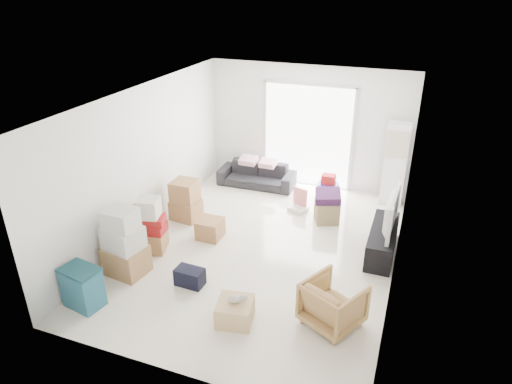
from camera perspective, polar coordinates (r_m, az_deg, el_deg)
The scene contains 21 objects.
room_shell at distance 7.51m, azimuth 0.74°, elevation 1.69°, with size 4.98×6.48×3.18m.
sliding_door at distance 10.22m, azimuth 6.45°, elevation 7.46°, with size 2.10×0.04×2.33m.
ac_tower at distance 9.78m, azimuth 16.99°, elevation 3.33°, with size 0.45×0.30×1.75m, color white.
tv_console at distance 8.20m, azimuth 15.51°, elevation -5.88°, with size 0.43×1.42×0.47m, color black.
television at distance 8.05m, azimuth 15.77°, elevation -3.98°, with size 1.14×0.66×0.15m, color black.
sofa at distance 10.38m, azimuth 0.10°, elevation 2.60°, with size 1.74×0.51×0.68m, color #242529.
pillow_left at distance 10.28m, azimuth -0.97°, elevation 4.70°, with size 0.34×0.26×0.11m, color #CC94AA.
pillow_right at distance 10.12m, azimuth 1.50°, elevation 4.35°, with size 0.31×0.25×0.11m, color #CC94AA.
armchair at distance 6.46m, azimuth 9.63°, elevation -13.34°, with size 0.72×0.67×0.74m, color #AE774D.
storage_bins at distance 7.16m, azimuth -20.88°, elevation -11.05°, with size 0.61×0.48×0.63m.
box_stack_a at distance 7.56m, azimuth -16.14°, elevation -6.40°, with size 0.68×0.59×1.14m.
box_stack_b at distance 8.12m, azimuth -13.08°, elevation -4.38°, with size 0.60×0.60×0.99m.
box_stack_c at distance 9.02m, azimuth -8.82°, elevation -1.07°, with size 0.58×0.50×0.81m.
loose_box at distance 8.42m, azimuth -5.76°, elevation -4.57°, with size 0.43×0.43×0.36m, color #AB7B4D.
duffel_bag at distance 7.28m, azimuth -8.28°, elevation -10.45°, with size 0.44×0.26×0.28m, color black.
ottoman at distance 9.00m, azimuth 8.84°, elevation -2.37°, with size 0.44×0.44×0.44m, color #9F8C5C.
blanket at distance 8.87m, azimuth 8.96°, elevation -0.73°, with size 0.48×0.48×0.14m, color #3B1B45.
kids_table at distance 9.75m, azimuth 9.02°, elevation 1.18°, with size 0.45×0.45×0.59m.
toy_walker at distance 9.40m, azimuth 5.38°, elevation -1.54°, with size 0.42×0.40×0.46m.
wood_crate at distance 6.54m, azimuth -2.64°, elevation -14.68°, with size 0.48×0.48×0.32m, color tan.
plush_bunny at distance 6.40m, azimuth -2.40°, elevation -13.19°, with size 0.26×0.15×0.13m.
Camera 1 is at (2.31, -6.47, 4.38)m, focal length 32.00 mm.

